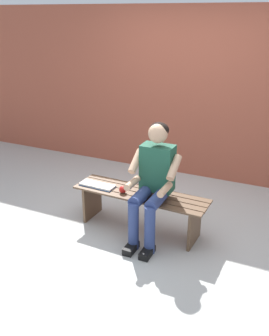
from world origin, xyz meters
TOP-DOWN VIEW (x-y plane):
  - ground_plane at (1.01, 1.00)m, footprint 10.00×7.00m
  - brick_wall at (0.50, -1.87)m, footprint 9.50×0.24m
  - bench_near at (0.00, 0.00)m, footprint 1.52×0.46m
  - person_seated at (-0.19, 0.10)m, footprint 0.50×0.69m
  - apple at (0.17, 0.08)m, footprint 0.08×0.08m
  - book_open at (0.51, 0.05)m, footprint 0.42×0.17m

SIDE VIEW (x-z plane):
  - ground_plane at x=1.01m, z-range -0.04..0.00m
  - bench_near at x=0.00m, z-range 0.11..0.56m
  - book_open at x=0.51m, z-range 0.45..0.47m
  - apple at x=0.17m, z-range 0.45..0.53m
  - person_seated at x=-0.19m, z-range 0.06..1.32m
  - brick_wall at x=0.50m, z-range 0.00..2.39m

